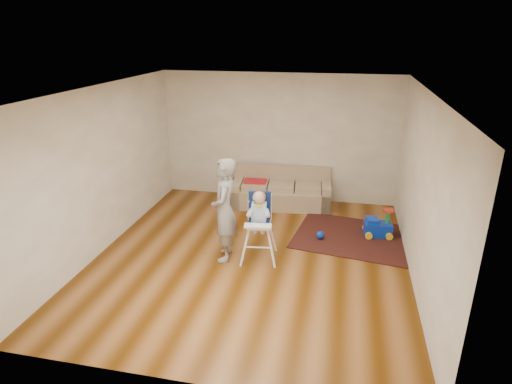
% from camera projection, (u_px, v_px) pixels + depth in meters
% --- Properties ---
extents(ground, '(5.50, 5.50, 0.00)m').
position_uv_depth(ground, '(251.00, 257.00, 7.04)').
color(ground, '#512B06').
rests_on(ground, ground).
extents(room_envelope, '(5.04, 5.52, 2.72)m').
position_uv_depth(room_envelope, '(258.00, 138.00, 6.85)').
color(room_envelope, beige).
rests_on(room_envelope, ground).
extents(sofa, '(2.10, 1.01, 0.79)m').
position_uv_depth(sofa, '(281.00, 188.00, 8.98)').
color(sofa, gray).
rests_on(sofa, ground).
extents(side_table, '(0.45, 0.45, 0.45)m').
position_uv_depth(side_table, '(241.00, 191.00, 9.26)').
color(side_table, black).
rests_on(side_table, ground).
extents(area_rug, '(2.38, 1.92, 0.02)m').
position_uv_depth(area_rug, '(357.00, 237.00, 7.69)').
color(area_rug, black).
rests_on(area_rug, ground).
extents(ride_on_toy, '(0.51, 0.40, 0.51)m').
position_uv_depth(ride_on_toy, '(378.00, 222.00, 7.66)').
color(ride_on_toy, '#0B32C4').
rests_on(ride_on_toy, area_rug).
extents(toy_ball, '(0.14, 0.14, 0.14)m').
position_uv_depth(toy_ball, '(320.00, 235.00, 7.60)').
color(toy_ball, '#0B32C4').
rests_on(toy_ball, area_rug).
extents(high_chair, '(0.61, 0.61, 1.18)m').
position_uv_depth(high_chair, '(259.00, 227.00, 6.80)').
color(high_chair, white).
rests_on(high_chair, ground).
extents(adult, '(0.50, 0.67, 1.69)m').
position_uv_depth(adult, '(224.00, 210.00, 6.74)').
color(adult, '#99999C').
rests_on(adult, ground).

